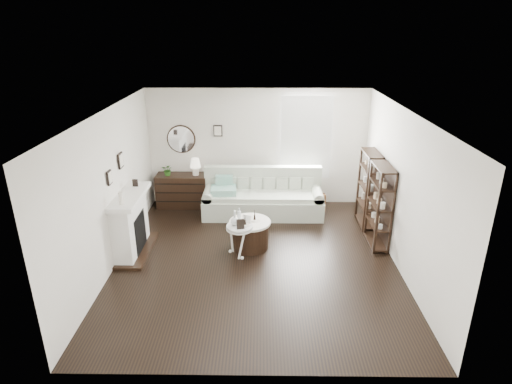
{
  "coord_description": "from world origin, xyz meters",
  "views": [
    {
      "loc": [
        0.09,
        -6.79,
        4.02
      ],
      "look_at": [
        -0.01,
        0.8,
        1.02
      ],
      "focal_mm": 30.0,
      "sensor_mm": 36.0,
      "label": 1
    }
  ],
  "objects_px": {
    "sofa": "(263,199)",
    "pedestal_table": "(240,228)",
    "dresser": "(182,190)",
    "drum_table": "(250,234)"
  },
  "relations": [
    {
      "from": "sofa",
      "to": "dresser",
      "type": "relative_size",
      "value": 2.28
    },
    {
      "from": "sofa",
      "to": "drum_table",
      "type": "relative_size",
      "value": 3.37
    },
    {
      "from": "sofa",
      "to": "drum_table",
      "type": "xyz_separation_m",
      "value": [
        -0.25,
        -1.59,
        -0.06
      ]
    },
    {
      "from": "sofa",
      "to": "pedestal_table",
      "type": "distance_m",
      "value": 1.94
    },
    {
      "from": "sofa",
      "to": "pedestal_table",
      "type": "bearing_deg",
      "value": -102.73
    },
    {
      "from": "dresser",
      "to": "pedestal_table",
      "type": "bearing_deg",
      "value": -57.41
    },
    {
      "from": "dresser",
      "to": "drum_table",
      "type": "height_order",
      "value": "dresser"
    },
    {
      "from": "sofa",
      "to": "pedestal_table",
      "type": "relative_size",
      "value": 4.42
    },
    {
      "from": "drum_table",
      "to": "pedestal_table",
      "type": "distance_m",
      "value": 0.44
    },
    {
      "from": "dresser",
      "to": "drum_table",
      "type": "xyz_separation_m",
      "value": [
        1.63,
        -1.98,
        -0.11
      ]
    }
  ]
}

